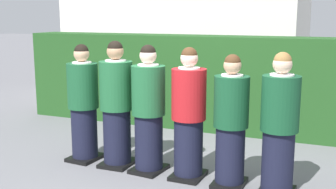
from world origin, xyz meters
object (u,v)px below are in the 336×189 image
object	(u,v)px
student_front_row_2	(149,112)
student_front_row_5	(279,128)
student_front_row_0	(83,106)
student_front_row_1	(116,107)
student_front_row_4	(231,125)
student_in_red_blazer	(189,117)

from	to	relation	value
student_front_row_2	student_front_row_5	world-z (taller)	student_front_row_2
student_front_row_0	student_front_row_1	distance (m)	0.54
student_front_row_1	student_front_row_4	distance (m)	1.59
student_in_red_blazer	student_front_row_2	bearing A→B (deg)	178.86
student_front_row_4	student_front_row_5	world-z (taller)	student_front_row_5
student_front_row_0	student_front_row_2	xyz separation A→B (m)	(1.03, -0.06, 0.01)
student_front_row_0	student_in_red_blazer	bearing A→B (deg)	-2.67
student_front_row_2	student_in_red_blazer	xyz separation A→B (m)	(0.55, -0.01, -0.01)
student_front_row_2	student_front_row_0	bearing A→B (deg)	176.50
student_front_row_0	student_in_red_blazer	xyz separation A→B (m)	(1.58, -0.07, 0.01)
student_front_row_4	student_front_row_5	size ratio (longest dim) A/B	0.97
student_front_row_1	student_front_row_2	size ratio (longest dim) A/B	1.02
student_front_row_2	student_in_red_blazer	size ratio (longest dim) A/B	1.01
student_front_row_0	student_front_row_1	world-z (taller)	student_front_row_1
student_front_row_0	student_front_row_4	world-z (taller)	student_front_row_0
student_front_row_4	student_front_row_5	bearing A→B (deg)	-4.36
student_front_row_4	student_front_row_2	bearing A→B (deg)	176.99
student_front_row_2	student_front_row_4	bearing A→B (deg)	-3.01
student_front_row_0	student_in_red_blazer	world-z (taller)	student_in_red_blazer
student_front_row_1	student_front_row_5	size ratio (longest dim) A/B	1.04
student_front_row_0	student_in_red_blazer	size ratio (longest dim) A/B	0.99
student_in_red_blazer	student_front_row_5	size ratio (longest dim) A/B	1.01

